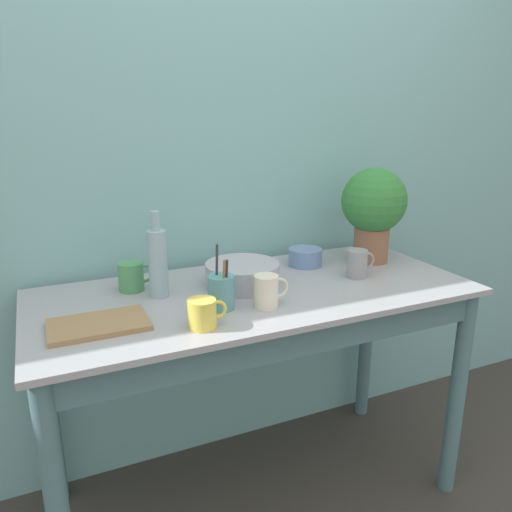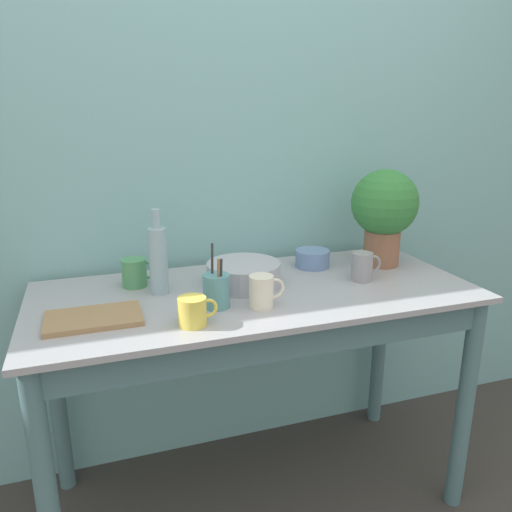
{
  "view_description": "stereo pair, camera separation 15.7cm",
  "coord_description": "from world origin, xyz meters",
  "views": [
    {
      "loc": [
        -0.66,
        -1.13,
        1.45
      ],
      "look_at": [
        0.0,
        0.33,
        0.97
      ],
      "focal_mm": 35.0,
      "sensor_mm": 36.0,
      "label": 1
    },
    {
      "loc": [
        -0.51,
        -1.19,
        1.45
      ],
      "look_at": [
        0.0,
        0.33,
        0.97
      ],
      "focal_mm": 35.0,
      "sensor_mm": 36.0,
      "label": 2
    }
  ],
  "objects": [
    {
      "name": "bottle_tall",
      "position": [
        -0.32,
        0.41,
        0.97
      ],
      "size": [
        0.06,
        0.06,
        0.29
      ],
      "color": "#93B2BC",
      "rests_on": "counter_table"
    },
    {
      "name": "bowl_small_blue",
      "position": [
        0.29,
        0.5,
        0.88
      ],
      "size": [
        0.13,
        0.13,
        0.07
      ],
      "color": "#6684B2",
      "rests_on": "counter_table"
    },
    {
      "name": "utensil_cup",
      "position": [
        -0.17,
        0.22,
        0.9
      ],
      "size": [
        0.08,
        0.08,
        0.21
      ],
      "color": "#569399",
      "rests_on": "counter_table"
    },
    {
      "name": "mug_cream",
      "position": [
        -0.03,
        0.18,
        0.9
      ],
      "size": [
        0.12,
        0.08,
        0.1
      ],
      "color": "beige",
      "rests_on": "counter_table"
    },
    {
      "name": "mug_grey",
      "position": [
        0.39,
        0.3,
        0.9
      ],
      "size": [
        0.11,
        0.08,
        0.1
      ],
      "color": "gray",
      "rests_on": "counter_table"
    },
    {
      "name": "counter_table",
      "position": [
        0.0,
        0.3,
        0.69
      ],
      "size": [
        1.5,
        0.66,
        0.85
      ],
      "color": "slate",
      "rests_on": "ground_plane"
    },
    {
      "name": "wall_back",
      "position": [
        0.0,
        0.72,
        1.2
      ],
      "size": [
        6.0,
        0.05,
        2.4
      ],
      "color": "#7AB2B2",
      "rests_on": "ground_plane"
    },
    {
      "name": "mug_yellow",
      "position": [
        -0.26,
        0.11,
        0.89
      ],
      "size": [
        0.12,
        0.08,
        0.08
      ],
      "color": "#E5CC4C",
      "rests_on": "counter_table"
    },
    {
      "name": "bowl_wash_large",
      "position": [
        -0.03,
        0.39,
        0.89
      ],
      "size": [
        0.26,
        0.26,
        0.08
      ],
      "color": "#A8A8B2",
      "rests_on": "counter_table"
    },
    {
      "name": "tray_board",
      "position": [
        -0.53,
        0.24,
        0.86
      ],
      "size": [
        0.28,
        0.17,
        0.02
      ],
      "color": "#99754C",
      "rests_on": "counter_table"
    },
    {
      "name": "mug_green",
      "position": [
        -0.39,
        0.5,
        0.9
      ],
      "size": [
        0.12,
        0.09,
        0.1
      ],
      "color": "#4C935B",
      "rests_on": "counter_table"
    },
    {
      "name": "potted_plant",
      "position": [
        0.56,
        0.45,
        1.07
      ],
      "size": [
        0.26,
        0.26,
        0.38
      ],
      "color": "#8C5B42",
      "rests_on": "counter_table"
    }
  ]
}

